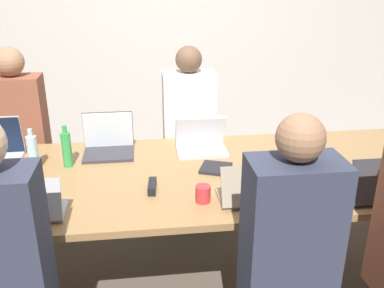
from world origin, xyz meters
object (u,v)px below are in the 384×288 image
object	(u,v)px
stapler	(152,186)
person_far_left	(22,140)
laptop_far_center	(201,141)
bottle_far_midleft	(67,149)
laptop_near_midright	(251,192)
bottle_far_left	(33,152)
person_far_center	(189,136)
laptop_near_left	(29,207)
cup_near_midright	(203,194)
laptop_near_right	(379,187)
laptop_far_midleft	(109,142)
person_near_left	(2,277)
person_near_midright	(288,265)

from	to	relation	value
stapler	person_far_left	bearing A→B (deg)	138.36
laptop_far_center	bottle_far_midleft	xyz separation A→B (m)	(-0.88, -0.15, 0.05)
laptop_near_midright	bottle_far_left	bearing A→B (deg)	-24.96
laptop_near_midright	stapler	distance (m)	0.56
bottle_far_left	stapler	xyz separation A→B (m)	(0.72, -0.38, -0.09)
person_far_center	laptop_near_midright	bearing A→B (deg)	-80.95
laptop_near_left	stapler	size ratio (longest dim) A/B	2.24
laptop_near_left	cup_near_midright	world-z (taller)	laptop_near_left
laptop_near_right	laptop_far_midleft	world-z (taller)	laptop_far_midleft
laptop_near_midright	cup_near_midright	bearing A→B (deg)	-9.31
bottle_far_left	cup_near_midright	bearing A→B (deg)	-28.49
person_far_center	laptop_far_midleft	xyz separation A→B (m)	(-0.60, -0.41, 0.14)
cup_near_midright	person_far_left	bearing A→B (deg)	135.83
person_near_left	laptop_near_right	size ratio (longest dim) A/B	3.87
person_near_midright	person_far_left	world-z (taller)	person_far_left
person_near_midright	bottle_far_left	distance (m)	1.68
laptop_far_center	person_near_left	distance (m)	1.56
person_near_midright	laptop_near_right	size ratio (longest dim) A/B	3.80
laptop_far_center	bottle_far_midleft	size ratio (longest dim) A/B	1.26
cup_near_midright	laptop_near_right	bearing A→B (deg)	-5.85
person_near_left	person_far_left	xyz separation A→B (m)	(-0.31, 1.66, -0.01)
laptop_far_midleft	person_far_center	bearing A→B (deg)	34.28
person_near_midright	bottle_far_midleft	bearing A→B (deg)	-44.38
person_far_center	bottle_far_midleft	xyz separation A→B (m)	(-0.85, -0.60, 0.18)
laptop_far_midleft	bottle_far_midleft	world-z (taller)	same
cup_near_midright	laptop_near_right	xyz separation A→B (m)	(0.95, -0.10, 0.03)
cup_near_midright	person_far_left	xyz separation A→B (m)	(-1.24, 1.20, -0.10)
laptop_far_midleft	stapler	size ratio (longest dim) A/B	2.21
person_far_left	laptop_far_center	bearing A→B (deg)	-20.26
laptop_far_center	person_near_midright	size ratio (longest dim) A/B	0.25
cup_near_midright	laptop_near_left	bearing A→B (deg)	-176.04
laptop_far_midleft	bottle_far_midleft	size ratio (longest dim) A/B	1.23
person_far_left	bottle_far_midleft	bearing A→B (deg)	-54.97
laptop_near_midright	bottle_far_left	size ratio (longest dim) A/B	1.27
laptop_near_right	bottle_far_left	xyz separation A→B (m)	(-1.94, 0.63, 0.04)
laptop_far_center	cup_near_midright	xyz separation A→B (m)	(-0.09, -0.71, -0.02)
person_far_center	person_far_left	world-z (taller)	person_far_left
laptop_near_midright	person_far_left	bearing A→B (deg)	-39.83
laptop_near_midright	person_near_midright	bearing A→B (deg)	96.43
person_near_midright	cup_near_midright	size ratio (longest dim) A/B	14.83
laptop_near_midright	bottle_far_left	xyz separation A→B (m)	(-1.24, 0.58, 0.05)
laptop_far_center	cup_near_midright	world-z (taller)	laptop_far_center
laptop_far_center	laptop_near_left	world-z (taller)	laptop_far_center
laptop_near_midright	bottle_far_left	distance (m)	1.37
cup_near_midright	stapler	distance (m)	0.31
laptop_far_center	person_far_center	distance (m)	0.47
laptop_near_left	laptop_near_midright	world-z (taller)	laptop_near_left
person_far_center	person_near_left	bearing A→B (deg)	-121.34
laptop_near_right	laptop_near_left	bearing A→B (deg)	-1.11
stapler	person_near_left	bearing A→B (deg)	-131.44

